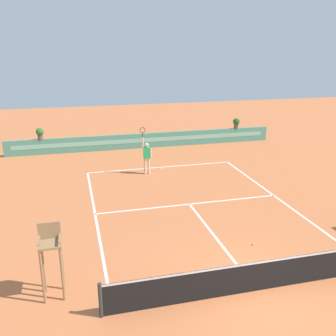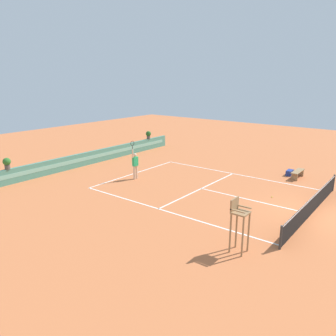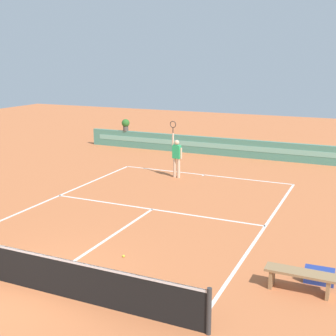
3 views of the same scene
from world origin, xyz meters
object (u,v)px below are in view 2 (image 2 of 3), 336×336
Objects in this scene: potted_plant_far_right at (148,134)px; tennis_player at (135,164)px; gear_bag at (290,173)px; bench_courtside at (298,173)px; potted_plant_far_left at (7,163)px; umpire_chair at (239,219)px; tennis_ball_near_baseline at (272,197)px.

tennis_player is at bearing -144.37° from potted_plant_far_right.
gear_bag is 10.61m from tennis_player.
tennis_player reaches higher than bench_courtside.
tennis_player reaches higher than potted_plant_far_left.
bench_courtside is 2.21× the size of potted_plant_far_left.
potted_plant_far_left reaches higher than bench_courtside.
umpire_chair is 0.83× the size of tennis_player.
potted_plant_far_left reaches higher than gear_bag.
umpire_chair is 2.96× the size of potted_plant_far_right.
potted_plant_far_left is at bearing 180.00° from potted_plant_far_right.
tennis_ball_near_baseline is at bearing -60.76° from potted_plant_far_left.
tennis_player is 8.81m from tennis_ball_near_baseline.
gear_bag is at bearing -45.86° from potted_plant_far_left.
gear_bag is at bearing 7.90° from tennis_ball_near_baseline.
tennis_player is 3.57× the size of potted_plant_far_right.
tennis_ball_near_baseline is at bearing -172.10° from gear_bag.
tennis_ball_near_baseline is (6.68, 1.16, -1.31)m from umpire_chair.
bench_courtside is at bearing -51.32° from tennis_player.
potted_plant_far_left reaches higher than tennis_ball_near_baseline.
potted_plant_far_right is at bearing 0.00° from potted_plant_far_left.
potted_plant_far_left is (-1.14, 15.13, 0.07)m from umpire_chair.
tennis_ball_near_baseline is at bearing -76.24° from tennis_player.
umpire_chair reaches higher than tennis_ball_near_baseline.
bench_courtside is at bearing -93.54° from potted_plant_far_right.
tennis_player reaches higher than potted_plant_far_right.
tennis_player reaches higher than gear_bag.
gear_bag is 0.27× the size of tennis_player.
potted_plant_far_left is 13.36m from potted_plant_far_right.
potted_plant_far_left is 1.00× the size of potted_plant_far_right.
gear_bag is 0.97× the size of potted_plant_far_right.
potted_plant_far_right is at bearing 35.63° from tennis_player.
bench_courtside is 0.62× the size of tennis_player.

